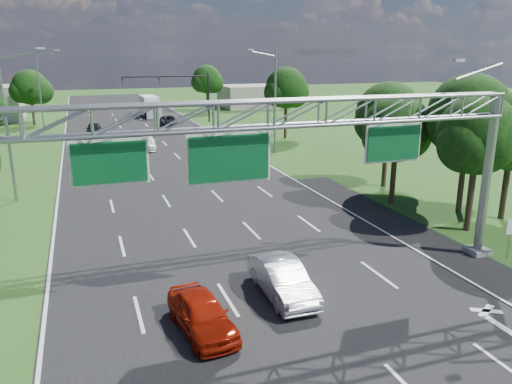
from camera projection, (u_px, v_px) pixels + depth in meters
name	position (u px, v px, depth m)	size (l,w,h in m)	color
ground	(182.00, 186.00, 37.93)	(220.00, 220.00, 0.00)	#274F17
road	(182.00, 186.00, 37.93)	(18.00, 180.00, 0.02)	black
road_flare	(430.00, 243.00, 26.66)	(3.00, 30.00, 0.02)	black
sign_gantry	(273.00, 129.00, 19.82)	(23.50, 1.00, 9.56)	gray
regulatory_sign	(511.00, 230.00, 24.21)	(0.60, 0.08, 2.10)	gray
traffic_signal	(184.00, 86.00, 70.71)	(12.21, 0.24, 7.00)	black
streetlight_l_near	(9.00, 119.00, 32.80)	(2.97, 0.22, 10.16)	gray
streetlight_l_far	(41.00, 86.00, 64.59)	(2.97, 0.22, 10.16)	gray
streetlight_r_mid	(273.00, 97.00, 49.12)	(2.97, 0.22, 10.16)	gray
tree_cluster_right	(445.00, 127.00, 31.41)	(9.91, 14.60, 8.68)	#2D2116
tree_verge_lc	(31.00, 89.00, 68.81)	(5.76, 4.80, 7.62)	#2D2116
tree_verge_rd	(287.00, 90.00, 57.93)	(5.76, 4.80, 8.28)	#2D2116
tree_verge_re	(207.00, 81.00, 84.65)	(5.76, 4.80, 7.84)	#2D2116
building_right	(255.00, 96.00, 92.29)	(12.00, 9.00, 4.00)	#ACA390
red_coupe	(202.00, 314.00, 18.06)	(1.67, 4.14, 1.41)	#A61A07
silver_sedan	(282.00, 279.00, 20.72)	(1.59, 4.56, 1.50)	silver
car_queue_a	(146.00, 143.00, 52.30)	(1.90, 4.67, 1.35)	white
car_queue_b	(169.00, 121.00, 69.81)	(2.10, 4.56, 1.27)	black
car_queue_c	(94.00, 129.00, 61.20)	(1.77, 4.40, 1.50)	black
car_queue_d	(206.00, 143.00, 52.00)	(1.46, 4.20, 1.38)	silver
box_truck	(150.00, 107.00, 79.58)	(2.55, 8.27, 3.11)	white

